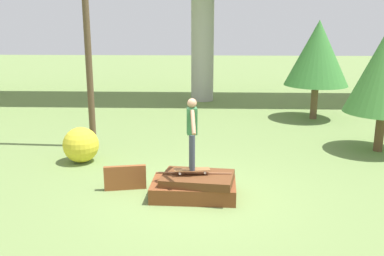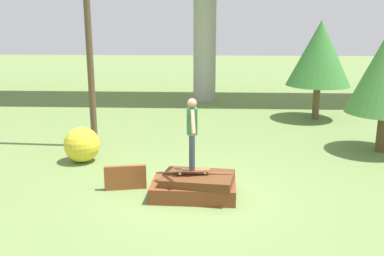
% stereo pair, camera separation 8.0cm
% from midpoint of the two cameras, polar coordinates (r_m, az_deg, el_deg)
% --- Properties ---
extents(ground_plane, '(80.00, 80.00, 0.00)m').
position_cam_midpoint_polar(ground_plane, '(9.90, -0.02, -9.07)').
color(ground_plane, olive).
extents(scrap_pile, '(1.94, 1.27, 0.58)m').
position_cam_midpoint_polar(scrap_pile, '(9.80, 0.12, -7.75)').
color(scrap_pile, brown).
rests_on(scrap_pile, ground_plane).
extents(scrap_plank_loose, '(0.99, 0.30, 0.59)m').
position_cam_midpoint_polar(scrap_plank_loose, '(10.30, -9.13, -6.56)').
color(scrap_plank_loose, brown).
rests_on(scrap_plank_loose, ground_plane).
extents(skateboard, '(0.82, 0.32, 0.09)m').
position_cam_midpoint_polar(skateboard, '(9.63, -0.24, -5.58)').
color(skateboard, brown).
rests_on(skateboard, scrap_pile).
extents(skater, '(0.24, 1.06, 1.61)m').
position_cam_midpoint_polar(skater, '(9.36, -0.25, -0.16)').
color(skater, '#383D4C').
rests_on(skater, skateboard).
extents(utility_pole, '(1.30, 0.20, 8.01)m').
position_cam_midpoint_polar(utility_pole, '(13.45, -14.15, 14.73)').
color(utility_pole, brown).
rests_on(utility_pole, ground_plane).
extents(tree_behind_right, '(2.51, 2.51, 3.93)m').
position_cam_midpoint_polar(tree_behind_right, '(17.76, 16.27, 9.54)').
color(tree_behind_right, brown).
rests_on(tree_behind_right, ground_plane).
extents(bush_yellow_flowering, '(1.00, 1.00, 1.00)m').
position_cam_midpoint_polar(bush_yellow_flowering, '(12.45, -14.77, -2.19)').
color(bush_yellow_flowering, gold).
rests_on(bush_yellow_flowering, ground_plane).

